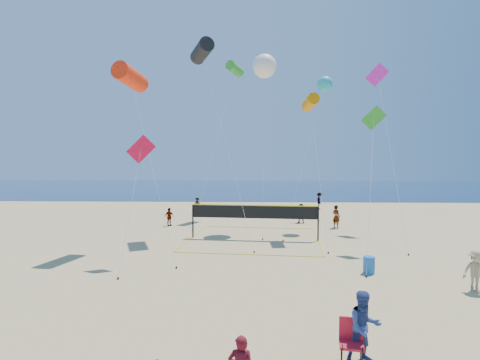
{
  "coord_description": "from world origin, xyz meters",
  "views": [
    {
      "loc": [
        -0.88,
        -9.99,
        5.26
      ],
      "look_at": [
        -1.28,
        2.0,
        4.63
      ],
      "focal_mm": 28.0,
      "sensor_mm": 36.0,
      "label": 1
    }
  ],
  "objects": [
    {
      "name": "ground",
      "position": [
        0.0,
        0.0,
        0.0
      ],
      "size": [
        120.0,
        120.0,
        0.0
      ],
      "primitive_type": "plane",
      "color": "tan",
      "rests_on": "ground"
    },
    {
      "name": "ocean",
      "position": [
        0.0,
        62.0,
        0.01
      ],
      "size": [
        140.0,
        50.0,
        0.03
      ],
      "primitive_type": "cube",
      "color": "navy",
      "rests_on": "ground"
    },
    {
      "name": "bystander_a",
      "position": [
        2.04,
        -0.37,
        0.93
      ],
      "size": [
        1.0,
        0.83,
        1.86
      ],
      "primitive_type": "imported",
      "rotation": [
        0.0,
        0.0,
        0.15
      ],
      "color": "#33457F",
      "rests_on": "ground"
    },
    {
      "name": "bystander_b",
      "position": [
        8.11,
        5.11,
        0.83
      ],
      "size": [
        1.08,
        0.64,
        1.66
      ],
      "primitive_type": "imported",
      "rotation": [
        0.0,
        0.0,
        0.02
      ],
      "color": "tan",
      "rests_on": "ground"
    },
    {
      "name": "far_person_0",
      "position": [
        -7.57,
        19.62,
        0.73
      ],
      "size": [
        0.85,
        0.86,
        1.46
      ],
      "primitive_type": "imported",
      "rotation": [
        0.0,
        0.0,
        0.79
      ],
      "color": "gray",
      "rests_on": "ground"
    },
    {
      "name": "far_person_1",
      "position": [
        3.21,
        21.45,
        0.81
      ],
      "size": [
        1.57,
        1.02,
        1.62
      ],
      "primitive_type": "imported",
      "rotation": [
        0.0,
        0.0,
        -0.4
      ],
      "color": "gray",
      "rests_on": "ground"
    },
    {
      "name": "far_person_2",
      "position": [
        5.63,
        19.1,
        0.89
      ],
      "size": [
        0.75,
        0.77,
        1.79
      ],
      "primitive_type": "imported",
      "rotation": [
        0.0,
        0.0,
        2.3
      ],
      "color": "gray",
      "rests_on": "ground"
    },
    {
      "name": "far_person_3",
      "position": [
        -6.2,
        25.94,
        0.83
      ],
      "size": [
        0.93,
        0.81,
        1.65
      ],
      "primitive_type": "imported",
      "rotation": [
        0.0,
        0.0,
        -0.25
      ],
      "color": "gray",
      "rests_on": "ground"
    },
    {
      "name": "far_person_4",
      "position": [
        6.37,
        30.51,
        0.89
      ],
      "size": [
        0.75,
        1.2,
        1.78
      ],
      "primitive_type": "imported",
      "rotation": [
        0.0,
        0.0,
        1.49
      ],
      "color": "gray",
      "rests_on": "ground"
    },
    {
      "name": "camp_chair",
      "position": [
        1.7,
        -0.39,
        0.64
      ],
      "size": [
        0.7,
        0.83,
        1.25
      ],
      "rotation": [
        0.0,
        0.0,
        -0.19
      ],
      "color": "red",
      "rests_on": "ground"
    },
    {
      "name": "trash_barrel",
      "position": [
        4.55,
        7.35,
        0.4
      ],
      "size": [
        0.61,
        0.61,
        0.79
      ],
      "primitive_type": "cylinder",
      "rotation": [
        0.0,
        0.0,
        -0.17
      ],
      "color": "blue",
      "rests_on": "ground"
    },
    {
      "name": "volleyball_net",
      "position": [
        -0.76,
        14.78,
        1.56
      ],
      "size": [
        9.36,
        9.22,
        2.3
      ],
      "rotation": [
        0.0,
        0.0,
        -0.09
      ],
      "color": "black",
      "rests_on": "ground"
    },
    {
      "name": "kite_0",
      "position": [
        -8.18,
        12.39,
        10.22
      ],
      "size": [
        4.45,
        6.01,
        10.94
      ],
      "rotation": [
        0.0,
        0.0,
        -0.21
      ],
      "color": "#FF2C0C",
      "rests_on": "ground"
    },
    {
      "name": "kite_1",
      "position": [
        -4.48,
        16.89,
        13.02
      ],
      "size": [
        4.77,
        7.28,
        13.73
      ],
      "rotation": [
        0.0,
        0.0,
        0.43
      ],
      "color": "black",
      "rests_on": "ground"
    },
    {
      "name": "kite_2",
      "position": [
        3.14,
        16.37,
        9.29
      ],
      "size": [
        1.01,
        6.44,
        9.83
      ],
      "rotation": [
        0.0,
        0.0,
        0.1
      ],
      "color": "orange",
      "rests_on": "ground"
    },
    {
      "name": "kite_3",
      "position": [
        -6.66,
        9.05,
        5.54
      ],
      "size": [
        1.53,
        3.29,
        6.6
      ],
      "rotation": [
        0.0,
        0.0,
        0.27
      ],
      "color": "#EE0E3A",
      "rests_on": "ground"
    },
    {
      "name": "kite_4",
      "position": [
        6.24,
        12.43,
        7.28
      ],
      "size": [
        2.9,
        6.38,
        8.55
      ],
      "rotation": [
        0.0,
        0.0,
        -0.12
      ],
      "color": "green",
      "rests_on": "ground"
    },
    {
      "name": "kite_5",
      "position": [
        8.7,
        19.11,
        11.16
      ],
      "size": [
        1.85,
        9.35,
        12.76
      ],
      "rotation": [
        0.0,
        0.0,
        -0.28
      ],
      "color": "#ED22CD",
      "rests_on": "ground"
    },
    {
      "name": "kite_6",
      "position": [
        0.04,
        19.44,
        12.56
      ],
      "size": [
        1.99,
        5.94,
        13.48
      ],
      "rotation": [
        0.0,
        0.0,
        -0.08
      ],
      "color": "white",
      "rests_on": "ground"
    },
    {
      "name": "kite_7",
      "position": [
        4.78,
        19.8,
        11.21
      ],
      "size": [
        4.51,
        6.55,
        11.83
      ],
      "rotation": [
        0.0,
        0.0,
        0.38
      ],
      "color": "#27AAC0",
      "rests_on": "ground"
    },
    {
      "name": "kite_8",
      "position": [
        -2.55,
        25.35,
        13.78
      ],
      "size": [
        3.7,
        8.96,
        14.39
      ],
      "rotation": [
        0.0,
        0.0,
        -0.42
      ],
      "color": "green",
      "rests_on": "ground"
    }
  ]
}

